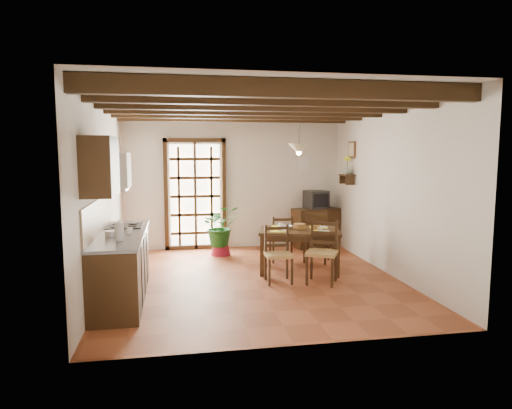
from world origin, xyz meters
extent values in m
plane|color=brown|center=(0.00, 0.00, 0.00)|extent=(5.00, 5.00, 0.00)
cube|color=silver|center=(0.00, 2.50, 1.40)|extent=(4.50, 0.02, 2.80)
cube|color=silver|center=(0.00, -2.50, 1.40)|extent=(4.50, 0.02, 2.80)
cube|color=silver|center=(-2.25, 0.00, 1.40)|extent=(0.02, 5.00, 2.80)
cube|color=silver|center=(2.25, 0.00, 1.40)|extent=(0.02, 5.00, 2.80)
cube|color=white|center=(0.00, 0.00, 2.80)|extent=(4.50, 5.00, 0.02)
cube|color=black|center=(0.00, -2.10, 2.69)|extent=(4.50, 0.14, 0.20)
cube|color=black|center=(0.00, -1.26, 2.69)|extent=(4.50, 0.14, 0.20)
cube|color=black|center=(0.00, -0.42, 2.69)|extent=(4.50, 0.14, 0.20)
cube|color=black|center=(0.00, 0.42, 2.69)|extent=(4.50, 0.14, 0.20)
cube|color=black|center=(0.00, 1.26, 2.69)|extent=(4.50, 0.14, 0.20)
cube|color=black|center=(0.00, 2.10, 2.69)|extent=(4.50, 0.14, 0.20)
cube|color=white|center=(-0.80, 2.49, 1.10)|extent=(1.01, 0.02, 2.11)
cube|color=black|center=(-0.80, 2.44, 2.24)|extent=(1.26, 0.10, 0.08)
cube|color=black|center=(-1.39, 2.44, 1.10)|extent=(0.08, 0.10, 2.28)
cube|color=black|center=(-0.21, 2.44, 1.10)|extent=(0.08, 0.10, 2.28)
cube|color=black|center=(-0.80, 2.42, 1.10)|extent=(1.01, 0.03, 2.02)
cube|color=black|center=(-1.95, -0.60, 0.44)|extent=(0.60, 2.20, 0.88)
cube|color=slate|center=(-1.95, -0.60, 0.90)|extent=(0.64, 2.25, 0.04)
cube|color=tan|center=(-2.23, -0.60, 1.13)|extent=(0.02, 2.20, 0.50)
cube|color=black|center=(-2.08, -1.30, 1.85)|extent=(0.35, 0.80, 0.70)
cube|color=white|center=(-2.05, -0.05, 1.75)|extent=(0.38, 0.60, 0.50)
cube|color=silver|center=(-2.05, -0.05, 1.48)|extent=(0.32, 0.55, 0.04)
cube|color=black|center=(-1.95, -0.05, 0.93)|extent=(0.50, 0.55, 0.02)
cylinder|color=white|center=(-1.90, -1.15, 1.03)|extent=(0.11, 0.11, 0.24)
cylinder|color=silver|center=(-2.05, -0.85, 0.95)|extent=(0.14, 0.14, 0.10)
cube|color=#3B2613|center=(0.84, 0.37, 0.69)|extent=(1.50, 1.16, 0.05)
cube|color=#3B2613|center=(0.84, 0.37, 0.62)|extent=(1.35, 1.04, 0.09)
cube|color=#3B2613|center=(1.52, 0.57, 0.34)|extent=(0.08, 0.08, 0.67)
cube|color=#3B2613|center=(0.35, 0.88, 0.34)|extent=(0.08, 0.08, 0.67)
cube|color=#3B2613|center=(1.33, -0.14, 0.34)|extent=(0.08, 0.08, 0.67)
cube|color=#3B2613|center=(0.16, 0.17, 0.34)|extent=(0.08, 0.08, 0.67)
cube|color=#AA8548|center=(0.34, -0.21, 0.43)|extent=(0.41, 0.39, 0.05)
cube|color=black|center=(0.35, -0.05, 0.66)|extent=(0.41, 0.04, 0.44)
cube|color=black|center=(0.34, -0.21, 0.22)|extent=(0.39, 0.37, 0.43)
cube|color=#AA8548|center=(0.98, -0.38, 0.48)|extent=(0.59, 0.58, 0.05)
cube|color=black|center=(1.07, -0.22, 0.72)|extent=(0.41, 0.24, 0.49)
cube|color=black|center=(0.98, -0.38, 0.24)|extent=(0.57, 0.56, 0.48)
cube|color=#AA8548|center=(0.69, 1.12, 0.42)|extent=(0.41, 0.39, 0.05)
cube|color=black|center=(0.69, 0.96, 0.64)|extent=(0.40, 0.05, 0.43)
cube|color=black|center=(0.69, 1.12, 0.21)|extent=(0.39, 0.37, 0.42)
cube|color=#AA8548|center=(1.33, 0.95, 0.48)|extent=(0.59, 0.58, 0.05)
cube|color=black|center=(1.25, 0.80, 0.72)|extent=(0.41, 0.24, 0.49)
cube|color=black|center=(1.33, 0.95, 0.24)|extent=(0.56, 0.56, 0.48)
cube|color=#F4FF28|center=(0.51, 0.16, 0.68)|extent=(0.30, 0.23, 0.01)
cube|color=#F4FF28|center=(1.17, 0.16, 0.68)|extent=(0.30, 0.23, 0.01)
cube|color=#F4FF28|center=(0.51, 0.58, 0.68)|extent=(0.30, 0.23, 0.01)
cube|color=#F4FF28|center=(1.17, 0.58, 0.68)|extent=(0.30, 0.23, 0.01)
cylinder|color=olive|center=(0.84, 0.37, 0.73)|extent=(0.21, 0.21, 0.09)
imported|color=white|center=(0.62, 0.48, 0.75)|extent=(0.25, 0.25, 0.05)
cube|color=black|center=(1.71, 2.23, 0.41)|extent=(1.04, 0.65, 0.82)
cube|color=black|center=(1.71, 2.23, 1.01)|extent=(0.51, 0.48, 0.37)
cube|color=black|center=(1.71, 2.03, 1.01)|extent=(0.34, 0.10, 0.28)
cube|color=white|center=(1.50, 2.48, 1.75)|extent=(0.25, 0.03, 0.32)
cone|color=maroon|center=(-0.35, 1.80, 0.11)|extent=(0.39, 0.39, 0.24)
imported|color=#144C19|center=(-0.35, 1.80, 0.57)|extent=(2.12, 1.91, 2.05)
cube|color=black|center=(2.14, 1.60, 1.55)|extent=(0.20, 0.42, 0.03)
cube|color=black|center=(2.14, 1.43, 1.46)|extent=(0.18, 0.03, 0.18)
cube|color=black|center=(2.14, 1.77, 1.46)|extent=(0.18, 0.03, 0.18)
imported|color=#B2BFB2|center=(2.14, 1.60, 1.65)|extent=(0.15, 0.15, 0.15)
sphere|color=#F4FF28|center=(2.14, 1.60, 1.86)|extent=(0.14, 0.14, 0.14)
cylinder|color=#144C19|center=(2.14, 1.60, 1.71)|extent=(0.01, 0.01, 0.28)
cube|color=brown|center=(2.23, 1.60, 2.05)|extent=(0.03, 0.32, 0.32)
cube|color=#C3B292|center=(2.21, 1.60, 2.05)|extent=(0.01, 0.26, 0.26)
cylinder|color=black|center=(0.84, 0.47, 2.45)|extent=(0.01, 0.01, 0.70)
cone|color=beige|center=(0.84, 0.47, 2.08)|extent=(0.36, 0.36, 0.14)
sphere|color=#FFD88C|center=(0.84, 0.47, 2.00)|extent=(0.09, 0.09, 0.09)
camera|label=1|loc=(-1.21, -6.93, 2.04)|focal=32.00mm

